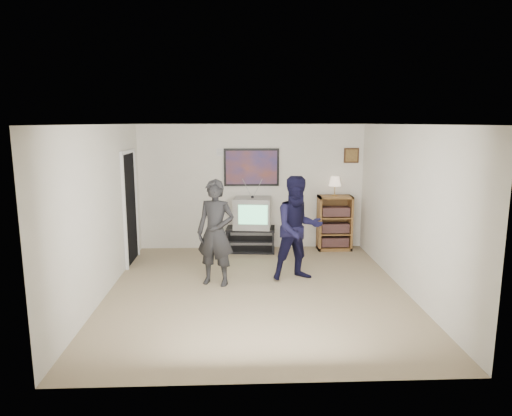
{
  "coord_description": "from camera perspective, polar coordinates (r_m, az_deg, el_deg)",
  "views": [
    {
      "loc": [
        -0.29,
        -6.58,
        2.53
      ],
      "look_at": [
        0.02,
        0.75,
        1.15
      ],
      "focal_mm": 32.0,
      "sensor_mm": 36.0,
      "label": 1
    }
  ],
  "objects": [
    {
      "name": "person_tall",
      "position": [
        7.15,
        -5.06,
        -3.1
      ],
      "size": [
        0.71,
        0.58,
        1.67
      ],
      "primitive_type": "imported",
      "rotation": [
        0.0,
        0.0,
        -0.33
      ],
      "color": "black",
      "rests_on": "room_shell"
    },
    {
      "name": "small_picture",
      "position": [
        9.37,
        11.83,
        6.45
      ],
      "size": [
        0.3,
        0.03,
        0.3
      ],
      "primitive_type": "cube",
      "color": "#351B10",
      "rests_on": "room_shell"
    },
    {
      "name": "room_shell",
      "position": [
        7.05,
        -0.01,
        0.2
      ],
      "size": [
        4.51,
        5.0,
        2.51
      ],
      "color": "#806751",
      "rests_on": "ground"
    },
    {
      "name": "bookshelf",
      "position": [
        9.28,
        9.78,
        -1.83
      ],
      "size": [
        0.67,
        0.38,
        1.1
      ],
      "primitive_type": null,
      "color": "brown",
      "rests_on": "room_shell"
    },
    {
      "name": "air_vent",
      "position": [
        9.08,
        -4.07,
        6.96
      ],
      "size": [
        0.28,
        0.02,
        0.14
      ],
      "primitive_type": "cube",
      "color": "white",
      "rests_on": "room_shell"
    },
    {
      "name": "poster",
      "position": [
        9.1,
        -0.57,
        5.1
      ],
      "size": [
        1.1,
        0.03,
        0.75
      ],
      "primitive_type": "cube",
      "color": "black",
      "rests_on": "room_shell"
    },
    {
      "name": "crt_television",
      "position": [
        8.99,
        -0.45,
        -0.59
      ],
      "size": [
        0.78,
        0.68,
        0.6
      ],
      "primitive_type": null,
      "rotation": [
        0.0,
        0.0,
        -0.12
      ],
      "color": "gray",
      "rests_on": "media_stand"
    },
    {
      "name": "media_stand",
      "position": [
        9.1,
        -0.68,
        -3.92
      ],
      "size": [
        1.0,
        0.61,
        0.48
      ],
      "rotation": [
        0.0,
        0.0,
        -0.08
      ],
      "color": "black",
      "rests_on": "room_shell"
    },
    {
      "name": "controller_left",
      "position": [
        7.26,
        -5.24,
        -0.6
      ],
      "size": [
        0.08,
        0.13,
        0.04
      ],
      "primitive_type": "cube",
      "rotation": [
        0.0,
        0.0,
        -0.42
      ],
      "color": "white",
      "rests_on": "person_tall"
    },
    {
      "name": "table_lamp",
      "position": [
        9.18,
        9.82,
        2.73
      ],
      "size": [
        0.24,
        0.24,
        0.39
      ],
      "primitive_type": null,
      "color": "beige",
      "rests_on": "bookshelf"
    },
    {
      "name": "doorway",
      "position": [
        8.54,
        -15.52,
        -0.05
      ],
      "size": [
        0.03,
        0.85,
        2.0
      ],
      "primitive_type": "cube",
      "color": "black",
      "rests_on": "room_shell"
    },
    {
      "name": "controller_right",
      "position": [
        7.53,
        5.42,
        -1.3
      ],
      "size": [
        0.06,
        0.13,
        0.04
      ],
      "primitive_type": "cube",
      "rotation": [
        0.0,
        0.0,
        0.24
      ],
      "color": "white",
      "rests_on": "person_short"
    },
    {
      "name": "person_short",
      "position": [
        7.38,
        5.27,
        -2.56
      ],
      "size": [
        0.95,
        0.82,
        1.7
      ],
      "primitive_type": "imported",
      "rotation": [
        0.0,
        0.0,
        0.23
      ],
      "color": "black",
      "rests_on": "room_shell"
    }
  ]
}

